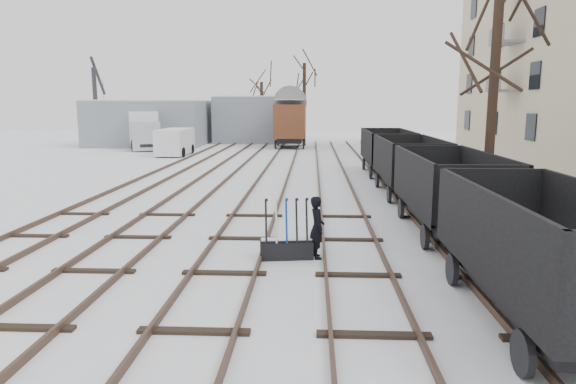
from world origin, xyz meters
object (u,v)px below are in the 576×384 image
(ground_frame, at_px, (287,247))
(panel_van, at_px, (175,142))
(crane, at_px, (98,123))
(freight_wagon_a, at_px, (545,273))
(box_van_wagon, at_px, (290,120))
(lorry, at_px, (143,130))
(worker, at_px, (317,227))

(ground_frame, height_order, panel_van, panel_van)
(crane, bearing_deg, freight_wagon_a, -67.36)
(freight_wagon_a, xyz_separation_m, crane, (-23.00, 36.03, 1.13))
(box_van_wagon, distance_m, panel_van, 11.08)
(ground_frame, bearing_deg, lorry, 106.30)
(box_van_wagon, bearing_deg, lorry, -171.08)
(ground_frame, xyz_separation_m, worker, (0.75, 0.10, 0.49))
(ground_frame, distance_m, worker, 0.90)
(lorry, bearing_deg, panel_van, -74.58)
(freight_wagon_a, distance_m, crane, 42.76)
(crane, bearing_deg, box_van_wagon, -9.69)
(freight_wagon_a, bearing_deg, box_van_wagon, 99.39)
(worker, xyz_separation_m, crane, (-19.09, 32.40, 1.26))
(ground_frame, bearing_deg, panel_van, 102.93)
(freight_wagon_a, xyz_separation_m, box_van_wagon, (-5.97, 36.09, 1.49))
(worker, xyz_separation_m, box_van_wagon, (-2.06, 32.47, 1.61))
(worker, bearing_deg, box_van_wagon, -8.26)
(freight_wagon_a, bearing_deg, worker, 137.15)
(ground_frame, relative_size, worker, 0.96)
(ground_frame, xyz_separation_m, crane, (-18.34, 32.50, 1.76))
(ground_frame, xyz_separation_m, lorry, (-13.70, 30.70, 1.32))
(box_van_wagon, distance_m, lorry, 12.55)
(worker, relative_size, panel_van, 0.35)
(panel_van, bearing_deg, freight_wagon_a, -63.20)
(lorry, bearing_deg, ground_frame, -88.03)
(worker, distance_m, freight_wagon_a, 5.34)
(panel_van, distance_m, crane, 11.44)
(lorry, bearing_deg, crane, 136.76)
(box_van_wagon, height_order, panel_van, box_van_wagon)
(worker, distance_m, crane, 37.62)
(ground_frame, relative_size, panel_van, 0.34)
(ground_frame, distance_m, panel_van, 27.02)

